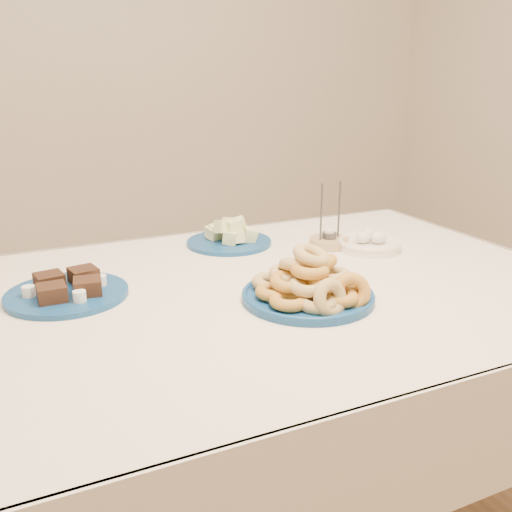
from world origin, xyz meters
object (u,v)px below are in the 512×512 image
melon_plate (229,237)px  brownie_plate (68,290)px  donut_platter (310,286)px  egg_bowl (370,243)px  dining_table (248,329)px  candle_holder (329,241)px

melon_plate → brownie_plate: size_ratio=1.00×
donut_platter → egg_bowl: 0.45m
brownie_plate → dining_table: bearing=-18.5°
dining_table → candle_holder: size_ratio=8.64×
donut_platter → candle_holder: (0.27, 0.35, -0.02)m
donut_platter → egg_bowl: size_ratio=1.43×
donut_platter → melon_plate: 0.50m
donut_platter → candle_holder: size_ratio=1.68×
dining_table → candle_holder: 0.45m
brownie_plate → egg_bowl: bearing=0.4°
donut_platter → brownie_plate: (-0.51, 0.26, -0.02)m
egg_bowl → candle_holder: bearing=140.0°
egg_bowl → donut_platter: bearing=-143.3°
candle_holder → egg_bowl: 0.12m
melon_plate → egg_bowl: bearing=-32.8°
dining_table → melon_plate: melon_plate is taller
dining_table → egg_bowl: size_ratio=7.37×
dining_table → candle_holder: candle_holder is taller
melon_plate → egg_bowl: (0.36, -0.23, -0.00)m
candle_holder → egg_bowl: bearing=-40.0°
dining_table → melon_plate: size_ratio=4.98×
brownie_plate → melon_plate: bearing=24.9°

